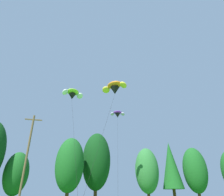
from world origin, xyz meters
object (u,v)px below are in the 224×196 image
(utility_pole, at_px, (26,159))
(parafoil_kite_mid_purple, at_px, (118,114))
(parafoil_kite_far_orange, at_px, (115,88))
(parafoil_kite_high_lime_white, at_px, (73,94))

(utility_pole, height_order, parafoil_kite_mid_purple, parafoil_kite_mid_purple)
(parafoil_kite_mid_purple, relative_size, parafoil_kite_far_orange, 1.40)
(parafoil_kite_far_orange, bearing_deg, utility_pole, 150.35)
(parafoil_kite_high_lime_white, distance_m, parafoil_kite_mid_purple, 14.85)
(utility_pole, distance_m, parafoil_kite_mid_purple, 20.06)
(parafoil_kite_high_lime_white, distance_m, parafoil_kite_far_orange, 6.17)
(parafoil_kite_mid_purple, bearing_deg, utility_pole, -147.81)
(parafoil_kite_high_lime_white, bearing_deg, parafoil_kite_far_orange, -34.04)
(parafoil_kite_high_lime_white, height_order, parafoil_kite_mid_purple, parafoil_kite_mid_purple)
(parafoil_kite_mid_purple, xyz_separation_m, parafoil_kite_far_orange, (-4.42, -14.60, -2.51))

